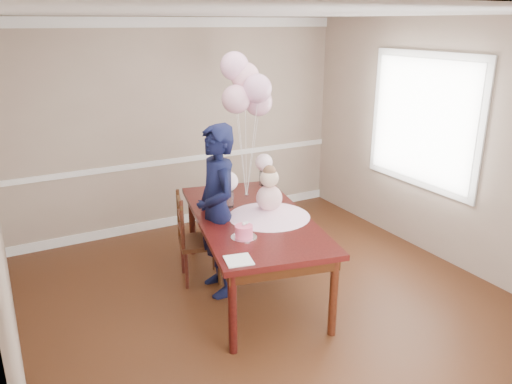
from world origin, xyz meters
name	(u,v)px	position (x,y,z in m)	size (l,w,h in m)	color
floor	(278,309)	(0.00, 0.00, 0.00)	(4.50, 5.00, 0.00)	#34190D
ceiling	(283,13)	(0.00, 0.00, 2.70)	(4.50, 5.00, 0.02)	white
wall_back	(181,126)	(0.00, 2.50, 1.35)	(4.50, 0.02, 2.70)	gray
wall_right	(458,147)	(2.25, 0.00, 1.35)	(0.02, 5.00, 2.70)	gray
chair_rail_trim	(183,160)	(0.00, 2.49, 0.90)	(4.50, 0.02, 0.07)	white
crown_molding	(176,22)	(0.00, 2.49, 2.63)	(4.50, 0.02, 0.12)	white
baseboard_trim	(186,218)	(0.00, 2.49, 0.06)	(4.50, 0.02, 0.12)	white
window_frame	(423,121)	(2.23, 0.50, 1.55)	(0.02, 1.66, 1.56)	silver
window_blinds	(422,121)	(2.21, 0.50, 1.55)	(0.01, 1.50, 1.40)	white
dining_table_top	(252,219)	(-0.03, 0.48, 0.78)	(1.07, 2.15, 0.05)	black
table_apron	(252,226)	(-0.03, 0.48, 0.70)	(0.97, 2.04, 0.11)	black
table_leg_fl	(233,313)	(-0.67, -0.39, 0.38)	(0.08, 0.08, 0.75)	black
table_leg_fr	(333,297)	(0.21, -0.58, 0.38)	(0.08, 0.08, 0.75)	black
table_leg_bl	(192,224)	(-0.26, 1.54, 0.38)	(0.08, 0.08, 0.75)	black
table_leg_br	(265,216)	(0.62, 1.35, 0.38)	(0.08, 0.08, 0.75)	black
baby_skirt	(269,211)	(0.12, 0.39, 0.86)	(0.82, 0.82, 0.11)	#FFBBDA
baby_torso	(269,198)	(0.12, 0.39, 1.00)	(0.26, 0.26, 0.26)	pink
baby_head	(269,178)	(0.12, 0.39, 1.20)	(0.18, 0.18, 0.18)	beige
baby_hair	(269,172)	(0.12, 0.39, 1.27)	(0.13, 0.13, 0.13)	brown
cake_platter	(244,237)	(-0.34, 0.05, 0.81)	(0.24, 0.24, 0.01)	silver
birthday_cake	(244,231)	(-0.34, 0.05, 0.87)	(0.16, 0.16, 0.11)	#F34D78
cake_flower_a	(244,224)	(-0.34, 0.05, 0.94)	(0.03, 0.03, 0.03)	white
cake_flower_b	(247,223)	(-0.30, 0.07, 0.94)	(0.03, 0.03, 0.03)	silver
rose_vase_near	(229,199)	(-0.12, 0.83, 0.89)	(0.11, 0.11, 0.17)	white
roses_near	(228,181)	(-0.12, 0.83, 1.08)	(0.20, 0.20, 0.20)	silver
rose_vase_far	(264,178)	(0.56, 1.29, 0.89)	(0.11, 0.11, 0.17)	silver
roses_far	(264,162)	(0.56, 1.29, 1.08)	(0.20, 0.20, 0.20)	white
napkin	(239,260)	(-0.59, -0.33, 0.81)	(0.21, 0.21, 0.01)	white
balloon_weight	(247,195)	(0.20, 1.03, 0.82)	(0.04, 0.04, 0.02)	silver
balloon_a	(236,99)	(0.09, 1.06, 1.88)	(0.30, 0.30, 0.30)	#E7A3B5
balloon_b	(257,89)	(0.29, 0.96, 1.99)	(0.30, 0.30, 0.30)	#E2A0C3
balloon_c	(245,77)	(0.24, 1.14, 2.09)	(0.30, 0.30, 0.30)	#F2ABBA
balloon_d	(234,66)	(0.14, 1.18, 2.20)	(0.30, 0.30, 0.30)	#F6AED0
balloon_e	(258,102)	(0.37, 1.09, 1.82)	(0.30, 0.30, 0.30)	#E3A1BA
balloon_ribbon_a	(242,156)	(0.15, 1.05, 1.27)	(0.00, 0.00, 0.90)	silver
balloon_ribbon_b	(252,151)	(0.25, 1.00, 1.32)	(0.00, 0.00, 1.01)	white
balloon_ribbon_c	(246,145)	(0.22, 1.08, 1.37)	(0.00, 0.00, 1.12)	white
balloon_ribbon_d	(241,140)	(0.17, 1.11, 1.43)	(0.00, 0.00, 1.22)	white
balloon_ribbon_e	(252,157)	(0.29, 1.06, 1.24)	(0.00, 0.00, 0.85)	silver
dining_chair_seat	(200,242)	(-0.42, 0.92, 0.43)	(0.42, 0.42, 0.05)	#381C0F
chair_leg_fl	(187,270)	(-0.63, 0.79, 0.21)	(0.04, 0.04, 0.41)	#3A1510
chair_leg_fr	(219,267)	(-0.30, 0.71, 0.21)	(0.04, 0.04, 0.41)	#3E2110
chair_leg_bl	(183,256)	(-0.55, 1.13, 0.21)	(0.04, 0.04, 0.41)	#37120F
chair_leg_br	(214,253)	(-0.21, 1.04, 0.21)	(0.04, 0.04, 0.41)	#3B1D10
chair_back_post_l	(182,226)	(-0.65, 0.80, 0.71)	(0.04, 0.04, 0.54)	#3A170F
chair_back_post_r	(179,213)	(-0.56, 1.13, 0.71)	(0.04, 0.04, 0.54)	#3C2010
chair_slat_low	(181,230)	(-0.61, 0.96, 0.59)	(0.03, 0.38, 0.05)	#3E1A10
chair_slat_mid	(180,216)	(-0.61, 0.96, 0.75)	(0.03, 0.38, 0.05)	black
chair_slat_top	(180,202)	(-0.61, 0.96, 0.90)	(0.03, 0.38, 0.05)	#3A210F
woman	(217,211)	(-0.35, 0.61, 0.87)	(0.63, 0.42, 1.74)	black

